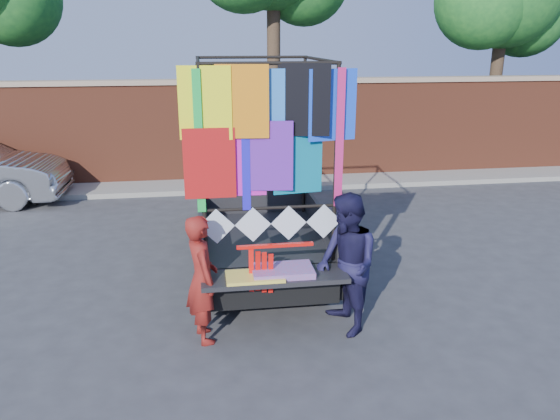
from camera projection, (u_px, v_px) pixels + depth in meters
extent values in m
plane|color=#38383A|center=(282.00, 301.00, 7.79)|extent=(90.00, 90.00, 0.00)
cube|color=brown|center=(242.00, 133.00, 14.01)|extent=(30.00, 0.35, 2.50)
cube|color=tan|center=(241.00, 81.00, 13.62)|extent=(30.00, 0.45, 0.12)
cube|color=gray|center=(245.00, 185.00, 13.71)|extent=(30.00, 1.20, 0.12)
cylinder|color=#38281C|center=(274.00, 71.00, 14.84)|extent=(0.36, 0.36, 5.46)
cylinder|color=#38281C|center=(495.00, 85.00, 15.87)|extent=(0.36, 0.36, 4.55)
sphere|color=#195921|center=(525.00, 15.00, 15.79)|extent=(2.40, 2.40, 2.40)
sphere|color=#195921|center=(483.00, 1.00, 14.79)|extent=(2.60, 2.60, 2.60)
cylinder|color=black|center=(207.00, 223.00, 10.03)|extent=(0.22, 0.66, 0.66)
cylinder|color=black|center=(211.00, 286.00, 7.50)|extent=(0.22, 0.66, 0.66)
cylinder|color=black|center=(290.00, 219.00, 10.24)|extent=(0.22, 0.66, 0.66)
cylinder|color=black|center=(321.00, 279.00, 7.71)|extent=(0.22, 0.66, 0.66)
cube|color=black|center=(257.00, 239.00, 8.77)|extent=(1.69, 4.17, 0.30)
cube|color=black|center=(262.00, 239.00, 7.99)|extent=(1.79, 2.28, 0.10)
cube|color=black|center=(201.00, 227.00, 7.80)|extent=(0.06, 2.28, 0.45)
cube|color=black|center=(320.00, 222.00, 8.04)|extent=(0.06, 2.28, 0.45)
cube|color=black|center=(254.00, 203.00, 8.98)|extent=(1.79, 0.06, 0.45)
cube|color=black|center=(249.00, 185.00, 9.87)|extent=(1.79, 1.59, 1.24)
cube|color=#8C9EAD|center=(250.00, 169.00, 9.33)|extent=(1.59, 0.06, 0.55)
cube|color=#8C9EAD|center=(245.00, 165.00, 10.51)|extent=(1.59, 0.10, 0.69)
cube|color=black|center=(244.00, 183.00, 10.98)|extent=(1.74, 0.89, 0.55)
cube|color=black|center=(275.00, 277.00, 6.67)|extent=(1.79, 0.55, 0.06)
cube|color=black|center=(272.00, 296.00, 7.00)|extent=(1.84, 0.15, 0.18)
cylinder|color=black|center=(203.00, 171.00, 6.50)|extent=(0.05, 0.05, 2.48)
cylinder|color=black|center=(201.00, 140.00, 8.47)|extent=(0.05, 0.05, 2.48)
cylinder|color=black|center=(336.00, 167.00, 6.73)|extent=(0.05, 0.05, 2.48)
cylinder|color=black|center=(304.00, 138.00, 8.69)|extent=(0.05, 0.05, 2.48)
cylinder|color=black|center=(270.00, 63.00, 6.24)|extent=(1.69, 0.04, 0.04)
cylinder|color=black|center=(252.00, 57.00, 8.21)|extent=(1.69, 0.04, 0.04)
cylinder|color=black|center=(198.00, 60.00, 7.11)|extent=(0.04, 2.13, 0.04)
cylinder|color=black|center=(320.00, 59.00, 7.34)|extent=(0.04, 2.13, 0.04)
cylinder|color=black|center=(271.00, 208.00, 6.76)|extent=(1.69, 0.04, 0.04)
cube|color=#FCFF1A|center=(206.00, 104.00, 6.25)|extent=(0.62, 0.01, 0.84)
cube|color=orange|center=(239.00, 104.00, 6.27)|extent=(0.62, 0.01, 0.84)
cube|color=#3081E8|center=(270.00, 103.00, 6.36)|extent=(0.62, 0.01, 0.84)
cube|color=black|center=(302.00, 103.00, 6.37)|extent=(0.62, 0.01, 0.84)
cube|color=#1C52FF|center=(332.00, 102.00, 6.46)|extent=(0.62, 0.01, 0.84)
cube|color=red|center=(208.00, 160.00, 6.41)|extent=(0.62, 0.01, 0.84)
cube|color=#EA1AC5|center=(240.00, 158.00, 6.50)|extent=(0.62, 0.01, 0.84)
cube|color=#6623AF|center=(271.00, 158.00, 6.51)|extent=(0.62, 0.01, 0.84)
cube|color=#0A7B98|center=(301.00, 156.00, 6.60)|extent=(0.62, 0.01, 0.84)
cube|color=green|center=(199.00, 143.00, 6.36)|extent=(0.10, 0.01, 1.69)
cube|color=#C8216B|center=(340.00, 139.00, 6.59)|extent=(0.10, 0.01, 1.69)
cube|color=#2119E7|center=(246.00, 142.00, 6.43)|extent=(0.10, 0.01, 1.69)
cube|color=silver|center=(217.00, 226.00, 6.70)|extent=(0.45, 0.01, 0.45)
cube|color=silver|center=(253.00, 225.00, 6.76)|extent=(0.45, 0.01, 0.45)
cube|color=silver|center=(289.00, 223.00, 6.83)|extent=(0.45, 0.01, 0.45)
cube|color=silver|center=(324.00, 221.00, 6.89)|extent=(0.45, 0.01, 0.45)
cube|color=#EF3559|center=(283.00, 271.00, 6.66)|extent=(0.74, 0.45, 0.08)
cube|color=#EED54B|center=(255.00, 276.00, 6.55)|extent=(0.69, 0.40, 0.04)
imported|color=maroon|center=(202.00, 279.00, 6.58)|extent=(0.52, 0.66, 1.61)
imported|color=#181638|center=(347.00, 265.00, 6.75)|extent=(0.81, 0.97, 1.80)
cube|color=red|center=(275.00, 246.00, 6.56)|extent=(0.93, 0.05, 0.04)
cube|color=red|center=(251.00, 270.00, 6.59)|extent=(0.06, 0.02, 0.54)
cube|color=red|center=(258.00, 271.00, 6.61)|extent=(0.06, 0.02, 0.54)
cube|color=red|center=(264.00, 272.00, 6.62)|extent=(0.06, 0.02, 0.54)
cube|color=red|center=(271.00, 274.00, 6.64)|extent=(0.06, 0.02, 0.54)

